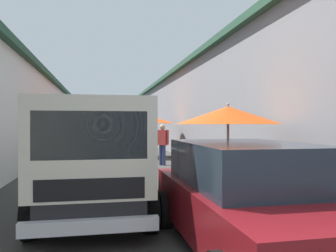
{
  "coord_description": "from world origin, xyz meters",
  "views": [
    {
      "loc": [
        -1.26,
        0.81,
        1.69
      ],
      "look_at": [
        7.13,
        -0.89,
        1.65
      ],
      "focal_mm": 35.71,
      "sensor_mm": 36.0,
      "label": 1
    }
  ],
  "objects_px": {
    "fruit_stall_near_right": "(84,124)",
    "delivery_truck": "(94,163)",
    "fruit_stall_far_left": "(88,124)",
    "hatchback_car": "(248,197)",
    "vendor_by_crates": "(57,143)",
    "fruit_stall_far_right": "(230,126)",
    "parked_scooter": "(204,160)",
    "fruit_stall_mid_lane": "(151,126)",
    "vendor_in_shade": "(162,141)",
    "fruit_stall_near_left": "(61,124)"
  },
  "relations": [
    {
      "from": "fruit_stall_near_right",
      "to": "delivery_truck",
      "type": "distance_m",
      "value": 10.14
    },
    {
      "from": "hatchback_car",
      "to": "fruit_stall_near_right",
      "type": "bearing_deg",
      "value": 12.51
    },
    {
      "from": "fruit_stall_far_right",
      "to": "hatchback_car",
      "type": "bearing_deg",
      "value": 162.44
    },
    {
      "from": "hatchback_car",
      "to": "parked_scooter",
      "type": "height_order",
      "value": "hatchback_car"
    },
    {
      "from": "fruit_stall_far_left",
      "to": "fruit_stall_near_left",
      "type": "bearing_deg",
      "value": 173.52
    },
    {
      "from": "fruit_stall_far_left",
      "to": "parked_scooter",
      "type": "height_order",
      "value": "fruit_stall_far_left"
    },
    {
      "from": "fruit_stall_near_left",
      "to": "parked_scooter",
      "type": "xyz_separation_m",
      "value": [
        -2.06,
        -4.99,
        -1.26
      ]
    },
    {
      "from": "fruit_stall_far_right",
      "to": "vendor_by_crates",
      "type": "xyz_separation_m",
      "value": [
        8.99,
        4.77,
        -0.8
      ]
    },
    {
      "from": "fruit_stall_near_right",
      "to": "fruit_stall_far_left",
      "type": "bearing_deg",
      "value": -0.75
    },
    {
      "from": "fruit_stall_far_right",
      "to": "fruit_stall_mid_lane",
      "type": "relative_size",
      "value": 0.92
    },
    {
      "from": "fruit_stall_far_right",
      "to": "parked_scooter",
      "type": "xyz_separation_m",
      "value": [
        4.15,
        -0.71,
        -1.22
      ]
    },
    {
      "from": "fruit_stall_near_right",
      "to": "hatchback_car",
      "type": "height_order",
      "value": "fruit_stall_near_right"
    },
    {
      "from": "fruit_stall_mid_lane",
      "to": "fruit_stall_near_right",
      "type": "relative_size",
      "value": 0.96
    },
    {
      "from": "fruit_stall_far_right",
      "to": "fruit_stall_near_right",
      "type": "bearing_deg",
      "value": 21.52
    },
    {
      "from": "parked_scooter",
      "to": "fruit_stall_mid_lane",
      "type": "bearing_deg",
      "value": 8.44
    },
    {
      "from": "vendor_in_shade",
      "to": "fruit_stall_mid_lane",
      "type": "bearing_deg",
      "value": -0.97
    },
    {
      "from": "fruit_stall_near_left",
      "to": "vendor_by_crates",
      "type": "relative_size",
      "value": 1.5
    },
    {
      "from": "fruit_stall_near_right",
      "to": "vendor_in_shade",
      "type": "distance_m",
      "value": 4.07
    },
    {
      "from": "fruit_stall_far_left",
      "to": "delivery_truck",
      "type": "height_order",
      "value": "fruit_stall_far_left"
    },
    {
      "from": "hatchback_car",
      "to": "vendor_by_crates",
      "type": "bearing_deg",
      "value": 17.98
    },
    {
      "from": "fruit_stall_far_left",
      "to": "fruit_stall_far_right",
      "type": "bearing_deg",
      "value": -165.12
    },
    {
      "from": "vendor_in_shade",
      "to": "vendor_by_crates",
      "type": "bearing_deg",
      "value": 62.69
    },
    {
      "from": "delivery_truck",
      "to": "vendor_by_crates",
      "type": "height_order",
      "value": "delivery_truck"
    },
    {
      "from": "vendor_by_crates",
      "to": "vendor_in_shade",
      "type": "bearing_deg",
      "value": -117.31
    },
    {
      "from": "fruit_stall_near_left",
      "to": "parked_scooter",
      "type": "distance_m",
      "value": 5.55
    },
    {
      "from": "fruit_stall_near_left",
      "to": "vendor_by_crates",
      "type": "distance_m",
      "value": 2.94
    },
    {
      "from": "fruit_stall_near_left",
      "to": "vendor_in_shade",
      "type": "xyz_separation_m",
      "value": [
        0.46,
        -4.0,
        -0.72
      ]
    },
    {
      "from": "fruit_stall_near_right",
      "to": "vendor_in_shade",
      "type": "bearing_deg",
      "value": -125.41
    },
    {
      "from": "fruit_stall_far_left",
      "to": "fruit_stall_mid_lane",
      "type": "relative_size",
      "value": 1.06
    },
    {
      "from": "hatchback_car",
      "to": "vendor_by_crates",
      "type": "height_order",
      "value": "vendor_by_crates"
    },
    {
      "from": "fruit_stall_near_right",
      "to": "vendor_by_crates",
      "type": "height_order",
      "value": "fruit_stall_near_right"
    },
    {
      "from": "fruit_stall_near_left",
      "to": "delivery_truck",
      "type": "relative_size",
      "value": 0.46
    },
    {
      "from": "fruit_stall_mid_lane",
      "to": "fruit_stall_near_right",
      "type": "distance_m",
      "value": 3.61
    },
    {
      "from": "fruit_stall_far_right",
      "to": "vendor_in_shade",
      "type": "bearing_deg",
      "value": 2.4
    },
    {
      "from": "fruit_stall_far_left",
      "to": "fruit_stall_mid_lane",
      "type": "xyz_separation_m",
      "value": [
        -2.76,
        -3.28,
        -0.12
      ]
    },
    {
      "from": "fruit_stall_near_right",
      "to": "vendor_by_crates",
      "type": "bearing_deg",
      "value": 90.3
    },
    {
      "from": "fruit_stall_near_right",
      "to": "vendor_in_shade",
      "type": "height_order",
      "value": "fruit_stall_near_right"
    },
    {
      "from": "fruit_stall_far_right",
      "to": "delivery_truck",
      "type": "bearing_deg",
      "value": 110.65
    },
    {
      "from": "hatchback_car",
      "to": "vendor_in_shade",
      "type": "height_order",
      "value": "vendor_in_shade"
    },
    {
      "from": "fruit_stall_far_right",
      "to": "vendor_by_crates",
      "type": "height_order",
      "value": "fruit_stall_far_right"
    },
    {
      "from": "fruit_stall_far_left",
      "to": "fruit_stall_near_right",
      "type": "xyz_separation_m",
      "value": [
        -4.15,
        0.05,
        -0.04
      ]
    },
    {
      "from": "fruit_stall_far_right",
      "to": "fruit_stall_mid_lane",
      "type": "xyz_separation_m",
      "value": [
        10.39,
        0.22,
        -0.04
      ]
    },
    {
      "from": "fruit_stall_near_left",
      "to": "fruit_stall_far_left",
      "type": "distance_m",
      "value": 6.98
    },
    {
      "from": "fruit_stall_far_left",
      "to": "vendor_by_crates",
      "type": "bearing_deg",
      "value": 162.96
    },
    {
      "from": "fruit_stall_near_left",
      "to": "fruit_stall_far_right",
      "type": "xyz_separation_m",
      "value": [
        -6.22,
        -4.28,
        -0.05
      ]
    },
    {
      "from": "fruit_stall_near_left",
      "to": "delivery_truck",
      "type": "bearing_deg",
      "value": -169.47
    },
    {
      "from": "fruit_stall_far_left",
      "to": "vendor_in_shade",
      "type": "distance_m",
      "value": 7.27
    },
    {
      "from": "fruit_stall_far_left",
      "to": "fruit_stall_mid_lane",
      "type": "bearing_deg",
      "value": -130.1
    },
    {
      "from": "fruit_stall_far_left",
      "to": "vendor_by_crates",
      "type": "relative_size",
      "value": 1.76
    },
    {
      "from": "hatchback_car",
      "to": "parked_scooter",
      "type": "xyz_separation_m",
      "value": [
        7.04,
        -1.62,
        -0.29
      ]
    }
  ]
}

